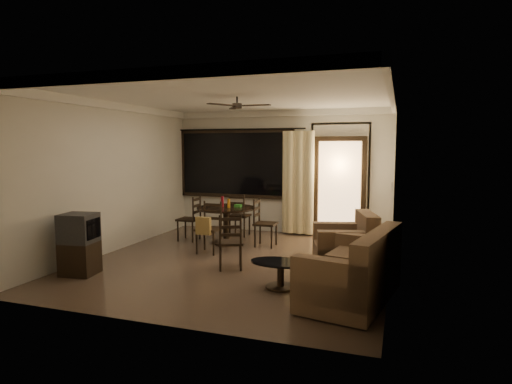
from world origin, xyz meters
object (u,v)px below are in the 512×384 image
(dining_chair_west, at_px, (189,227))
(dining_chair_east, at_px, (265,232))
(armchair, at_px, (348,248))
(side_chair, at_px, (230,252))
(dining_table, at_px, (226,215))
(dining_chair_south, at_px, (209,237))
(dining_chair_north, at_px, (240,223))
(coffee_table, at_px, (281,270))
(tv_cabinet, at_px, (79,244))
(sofa, at_px, (356,273))

(dining_chair_west, bearing_deg, dining_chair_east, 90.00)
(armchair, distance_m, side_chair, 1.87)
(armchair, xyz_separation_m, side_chair, (-1.82, -0.45, -0.11))
(dining_table, relative_size, dining_chair_east, 1.25)
(dining_chair_east, height_order, armchair, dining_chair_east)
(side_chair, bearing_deg, armchair, 171.60)
(dining_chair_east, relative_size, dining_chair_south, 1.00)
(dining_chair_west, distance_m, dining_chair_north, 1.15)
(dining_chair_south, height_order, armchair, dining_chair_south)
(dining_chair_north, bearing_deg, armchair, 141.61)
(dining_chair_north, distance_m, coffee_table, 3.63)
(dining_chair_north, distance_m, side_chair, 2.61)
(dining_chair_south, xyz_separation_m, tv_cabinet, (-1.32, -1.87, 0.17))
(dining_chair_south, distance_m, side_chair, 1.15)
(dining_chair_south, bearing_deg, coffee_table, -40.22)
(tv_cabinet, height_order, armchair, tv_cabinet)
(dining_chair_south, xyz_separation_m, coffee_table, (1.80, -1.50, -0.05))
(dining_table, xyz_separation_m, tv_cabinet, (-1.31, -2.73, -0.11))
(sofa, relative_size, coffee_table, 2.14)
(dining_chair_west, height_order, coffee_table, dining_chair_west)
(dining_table, bearing_deg, side_chair, -65.25)
(dining_chair_west, xyz_separation_m, dining_chair_north, (0.83, 0.79, 0.00))
(dining_chair_east, bearing_deg, dining_chair_west, 90.00)
(armchair, bearing_deg, dining_chair_east, 128.65)
(dining_chair_south, xyz_separation_m, dining_chair_north, (-0.01, 1.64, -0.02))
(tv_cabinet, distance_m, armchair, 4.18)
(armchair, height_order, coffee_table, armchair)
(dining_chair_south, bearing_deg, dining_table, 89.89)
(dining_table, relative_size, tv_cabinet, 1.25)
(dining_table, distance_m, dining_chair_north, 0.84)
(dining_table, bearing_deg, dining_chair_north, 90.53)
(coffee_table, bearing_deg, dining_chair_east, 112.37)
(dining_table, distance_m, armchair, 2.89)
(sofa, bearing_deg, coffee_table, -179.32)
(dining_chair_west, bearing_deg, dining_chair_north, 133.24)
(tv_cabinet, height_order, coffee_table, tv_cabinet)
(armchair, distance_m, coffee_table, 1.37)
(dining_chair_north, xyz_separation_m, side_chair, (0.79, -2.49, -0.01))
(dining_table, xyz_separation_m, dining_chair_south, (0.00, -0.86, -0.28))
(dining_chair_west, relative_size, sofa, 0.51)
(dining_chair_north, bearing_deg, side_chair, 107.25)
(dining_chair_west, height_order, sofa, dining_chair_west)
(dining_chair_west, height_order, armchair, dining_chair_west)
(dining_chair_west, height_order, dining_chair_south, same)
(dining_chair_east, xyz_separation_m, armchair, (1.77, -1.26, 0.10))
(dining_table, bearing_deg, dining_chair_south, -89.69)
(armchair, bearing_deg, dining_chair_south, 155.48)
(dining_chair_west, distance_m, tv_cabinet, 2.77)
(dining_table, xyz_separation_m, coffee_table, (1.81, -2.36, -0.34))
(tv_cabinet, bearing_deg, armchair, 12.20)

